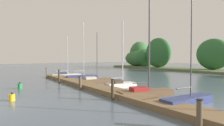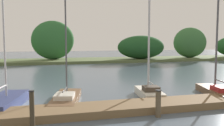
{
  "view_description": "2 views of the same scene",
  "coord_description": "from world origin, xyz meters",
  "px_view_note": "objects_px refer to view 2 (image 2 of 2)",
  "views": [
    {
      "loc": [
        12.11,
        0.92,
        2.81
      ],
      "look_at": [
        -1.79,
        10.56,
        2.3
      ],
      "focal_mm": 29.66,
      "sensor_mm": 36.0,
      "label": 1
    },
    {
      "loc": [
        -7.31,
        -1.46,
        3.27
      ],
      "look_at": [
        -3.96,
        10.99,
        2.1
      ],
      "focal_mm": 38.54,
      "sensor_mm": 36.0,
      "label": 2
    }
  ],
  "objects_px": {
    "mooring_piling_1": "(32,110)",
    "mooring_piling_2": "(158,103)",
    "sailboat_1": "(6,100)",
    "sailboat_2": "(66,97)",
    "sailboat_4": "(216,89)",
    "sailboat_3": "(149,90)"
  },
  "relations": [
    {
      "from": "sailboat_1",
      "to": "sailboat_2",
      "type": "xyz_separation_m",
      "value": [
        2.99,
        0.15,
        -0.07
      ]
    },
    {
      "from": "sailboat_2",
      "to": "sailboat_3",
      "type": "height_order",
      "value": "sailboat_3"
    },
    {
      "from": "sailboat_3",
      "to": "mooring_piling_1",
      "type": "relative_size",
      "value": 4.23
    },
    {
      "from": "sailboat_4",
      "to": "mooring_piling_1",
      "type": "bearing_deg",
      "value": 120.07
    },
    {
      "from": "mooring_piling_1",
      "to": "sailboat_2",
      "type": "bearing_deg",
      "value": 67.83
    },
    {
      "from": "mooring_piling_2",
      "to": "sailboat_4",
      "type": "bearing_deg",
      "value": 28.74
    },
    {
      "from": "sailboat_2",
      "to": "sailboat_1",
      "type": "bearing_deg",
      "value": 105.7
    },
    {
      "from": "sailboat_3",
      "to": "sailboat_1",
      "type": "bearing_deg",
      "value": 99.86
    },
    {
      "from": "mooring_piling_1",
      "to": "sailboat_4",
      "type": "bearing_deg",
      "value": 16.14
    },
    {
      "from": "sailboat_1",
      "to": "sailboat_3",
      "type": "distance_m",
      "value": 7.8
    },
    {
      "from": "mooring_piling_1",
      "to": "mooring_piling_2",
      "type": "distance_m",
      "value": 5.17
    },
    {
      "from": "sailboat_1",
      "to": "mooring_piling_2",
      "type": "distance_m",
      "value": 7.48
    },
    {
      "from": "sailboat_1",
      "to": "sailboat_2",
      "type": "height_order",
      "value": "sailboat_1"
    },
    {
      "from": "sailboat_4",
      "to": "mooring_piling_1",
      "type": "relative_size",
      "value": 5.01
    },
    {
      "from": "sailboat_2",
      "to": "mooring_piling_1",
      "type": "bearing_deg",
      "value": 170.58
    },
    {
      "from": "sailboat_2",
      "to": "sailboat_4",
      "type": "height_order",
      "value": "sailboat_4"
    },
    {
      "from": "mooring_piling_1",
      "to": "mooring_piling_2",
      "type": "relative_size",
      "value": 1.24
    },
    {
      "from": "mooring_piling_2",
      "to": "sailboat_1",
      "type": "bearing_deg",
      "value": 152.45
    },
    {
      "from": "sailboat_1",
      "to": "mooring_piling_1",
      "type": "distance_m",
      "value": 3.91
    },
    {
      "from": "sailboat_4",
      "to": "mooring_piling_1",
      "type": "xyz_separation_m",
      "value": [
        -10.4,
        -3.01,
        0.36
      ]
    },
    {
      "from": "sailboat_2",
      "to": "mooring_piling_1",
      "type": "height_order",
      "value": "sailboat_2"
    },
    {
      "from": "sailboat_4",
      "to": "mooring_piling_2",
      "type": "distance_m",
      "value": 5.97
    }
  ]
}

